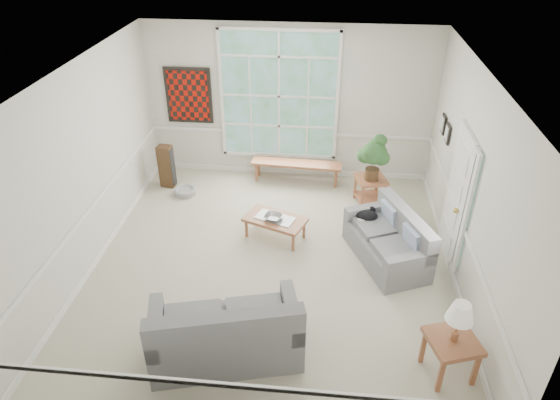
% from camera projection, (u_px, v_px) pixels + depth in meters
% --- Properties ---
extents(floor, '(5.50, 6.00, 0.01)m').
position_uv_depth(floor, '(272.00, 264.00, 7.77)').
color(floor, '#B2AC96').
rests_on(floor, ground).
extents(ceiling, '(5.50, 6.00, 0.02)m').
position_uv_depth(ceiling, '(270.00, 75.00, 6.19)').
color(ceiling, white).
rests_on(ceiling, ground).
extents(wall_back, '(5.50, 0.02, 3.00)m').
position_uv_depth(wall_back, '(290.00, 103.00, 9.52)').
color(wall_back, silver).
rests_on(wall_back, ground).
extents(wall_front, '(5.50, 0.02, 3.00)m').
position_uv_depth(wall_front, '(233.00, 344.00, 4.44)').
color(wall_front, silver).
rests_on(wall_front, ground).
extents(wall_left, '(0.02, 6.00, 3.00)m').
position_uv_depth(wall_left, '(83.00, 170.00, 7.22)').
color(wall_left, silver).
rests_on(wall_left, ground).
extents(wall_right, '(0.02, 6.00, 3.00)m').
position_uv_depth(wall_right, '(473.00, 190.00, 6.75)').
color(wall_right, silver).
rests_on(wall_right, ground).
extents(window_back, '(2.30, 0.08, 2.40)m').
position_uv_depth(window_back, '(279.00, 96.00, 9.43)').
color(window_back, white).
rests_on(window_back, wall_back).
extents(entry_door, '(0.08, 0.90, 2.10)m').
position_uv_depth(entry_door, '(455.00, 195.00, 7.49)').
color(entry_door, white).
rests_on(entry_door, floor).
extents(door_sidelight, '(0.08, 0.26, 1.90)m').
position_uv_depth(door_sidelight, '(465.00, 212.00, 6.91)').
color(door_sidelight, white).
rests_on(door_sidelight, wall_right).
extents(wall_art, '(0.90, 0.06, 1.10)m').
position_uv_depth(wall_art, '(189.00, 96.00, 9.60)').
color(wall_art, '#5B0E07').
rests_on(wall_art, wall_back).
extents(wall_frame_near, '(0.04, 0.26, 0.32)m').
position_uv_depth(wall_frame_near, '(447.00, 133.00, 8.20)').
color(wall_frame_near, black).
rests_on(wall_frame_near, wall_right).
extents(wall_frame_far, '(0.04, 0.26, 0.32)m').
position_uv_depth(wall_frame_far, '(443.00, 124.00, 8.54)').
color(wall_frame_far, black).
rests_on(wall_frame_far, wall_right).
extents(loveseat_right, '(1.33, 1.72, 0.83)m').
position_uv_depth(loveseat_right, '(387.00, 238.00, 7.65)').
color(loveseat_right, slate).
rests_on(loveseat_right, floor).
extents(loveseat_front, '(1.98, 1.35, 0.98)m').
position_uv_depth(loveseat_front, '(225.00, 324.00, 6.02)').
color(loveseat_front, slate).
rests_on(loveseat_front, floor).
extents(coffee_table, '(1.12, 0.87, 0.37)m').
position_uv_depth(coffee_table, '(275.00, 228.00, 8.28)').
color(coffee_table, brown).
rests_on(coffee_table, floor).
extents(pewter_bowl, '(0.45, 0.45, 0.09)m').
position_uv_depth(pewter_bowl, '(273.00, 217.00, 8.15)').
color(pewter_bowl, gray).
rests_on(pewter_bowl, coffee_table).
extents(window_bench, '(1.79, 0.46, 0.41)m').
position_uv_depth(window_bench, '(296.00, 172.00, 9.89)').
color(window_bench, brown).
rests_on(window_bench, floor).
extents(end_table, '(0.64, 0.64, 0.52)m').
position_uv_depth(end_table, '(370.00, 190.00, 9.17)').
color(end_table, brown).
rests_on(end_table, floor).
extents(houseplant, '(0.52, 0.52, 0.86)m').
position_uv_depth(houseplant, '(374.00, 158.00, 8.77)').
color(houseplant, '#2A5527').
rests_on(houseplant, end_table).
extents(side_table, '(0.69, 0.69, 0.56)m').
position_uv_depth(side_table, '(449.00, 356.00, 5.86)').
color(side_table, brown).
rests_on(side_table, floor).
extents(table_lamp, '(0.38, 0.38, 0.54)m').
position_uv_depth(table_lamp, '(458.00, 322.00, 5.57)').
color(table_lamp, white).
rests_on(table_lamp, side_table).
extents(pet_bed, '(0.54, 0.54, 0.13)m').
position_uv_depth(pet_bed, '(185.00, 191.00, 9.53)').
color(pet_bed, gray).
rests_on(pet_bed, floor).
extents(floor_speaker, '(0.29, 0.24, 0.85)m').
position_uv_depth(floor_speaker, '(167.00, 166.00, 9.62)').
color(floor_speaker, '#3E2816').
rests_on(floor_speaker, floor).
extents(cat, '(0.43, 0.38, 0.17)m').
position_uv_depth(cat, '(367.00, 215.00, 8.02)').
color(cat, black).
rests_on(cat, loveseat_right).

